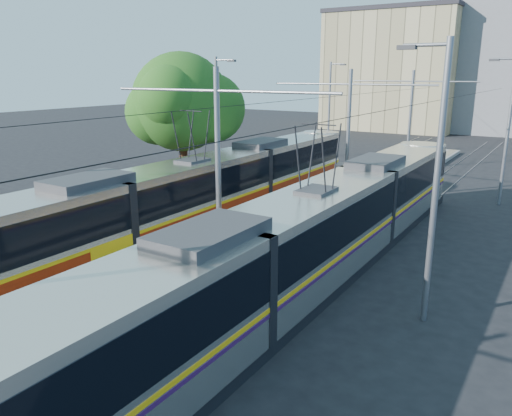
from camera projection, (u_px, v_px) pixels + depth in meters
The scene contains 12 objects.
ground at pixel (26, 373), 12.20m from camera, with size 160.00×160.00×0.00m, color black.
platform at pixel (323, 211), 26.01m from camera, with size 4.00×50.00×0.30m, color gray.
tactile_strip_left at pixel (298, 204), 26.72m from camera, with size 0.70×50.00×0.01m, color gray.
tactile_strip_right at pixel (349, 212), 25.22m from camera, with size 0.70×50.00×0.01m, color gray.
rails at pixel (323, 213), 26.04m from camera, with size 8.71×70.00×0.03m.
tram_left at pixel (194, 196), 22.51m from camera, with size 2.43×28.65×5.50m.
tram_right at pixel (315, 233), 16.83m from camera, with size 2.43×28.87×5.50m.
catenary at pixel (299, 132), 22.54m from camera, with size 9.20×70.00×7.00m.
street_lamps at pixel (355, 126), 28.21m from camera, with size 15.18×38.22×8.00m.
shelter at pixel (342, 187), 24.94m from camera, with size 0.91×1.23×2.45m.
tree at pixel (189, 104), 25.95m from camera, with size 5.62×5.20×8.17m.
building_left at pixel (396, 70), 64.31m from camera, with size 16.32×12.24×14.78m.
Camera 1 is at (10.51, -6.02, 7.09)m, focal length 35.00 mm.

